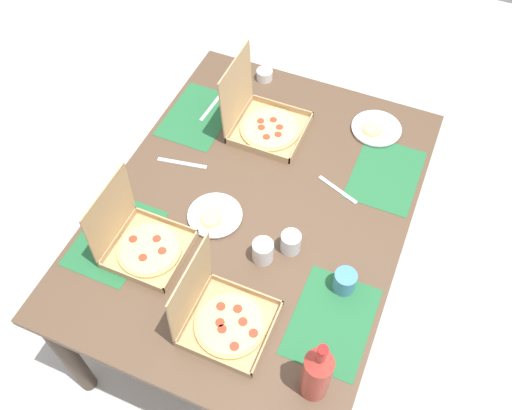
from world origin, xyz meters
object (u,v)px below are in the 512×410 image
(pizza_box_center, at_px, (263,121))
(cup_spare, at_px, (291,242))
(pizza_box_corner_right, at_px, (222,317))
(plate_far_right, at_px, (215,216))
(plate_near_left, at_px, (376,129))
(condiment_bowl, at_px, (265,75))
(cup_clear_left, at_px, (345,281))
(pizza_box_corner_left, at_px, (141,242))
(cup_dark, at_px, (263,251))
(soda_bottle, at_px, (317,373))

(pizza_box_center, relative_size, cup_spare, 3.83)
(pizza_box_corner_right, relative_size, plate_far_right, 1.48)
(plate_near_left, distance_m, condiment_bowl, 0.58)
(plate_near_left, distance_m, cup_clear_left, 0.79)
(pizza_box_corner_right, height_order, plate_near_left, pizza_box_corner_right)
(pizza_box_corner_left, height_order, cup_spare, pizza_box_corner_left)
(plate_far_right, relative_size, cup_clear_left, 2.43)
(plate_near_left, relative_size, condiment_bowl, 2.90)
(plate_far_right, height_order, cup_spare, cup_spare)
(pizza_box_center, bearing_deg, cup_clear_left, -136.98)
(plate_far_right, distance_m, cup_clear_left, 0.55)
(cup_dark, bearing_deg, pizza_box_corner_left, 108.02)
(pizza_box_center, height_order, cup_dark, pizza_box_center)
(plate_far_right, bearing_deg, pizza_box_corner_left, 141.49)
(soda_bottle, xyz_separation_m, cup_dark, (0.37, 0.33, -0.09))
(pizza_box_corner_right, relative_size, cup_clear_left, 3.60)
(pizza_box_corner_left, bearing_deg, soda_bottle, -107.52)
(cup_dark, bearing_deg, cup_spare, -46.01)
(pizza_box_center, height_order, plate_far_right, pizza_box_center)
(cup_dark, relative_size, cup_spare, 1.07)
(cup_spare, bearing_deg, pizza_box_center, 32.17)
(cup_clear_left, bearing_deg, condiment_bowl, 36.84)
(condiment_bowl, bearing_deg, cup_clear_left, -143.16)
(condiment_bowl, bearing_deg, pizza_box_corner_left, 176.87)
(pizza_box_corner_right, bearing_deg, pizza_box_center, 14.07)
(cup_spare, bearing_deg, pizza_box_corner_left, 113.04)
(condiment_bowl, bearing_deg, soda_bottle, -151.40)
(pizza_box_corner_left, height_order, soda_bottle, soda_bottle)
(pizza_box_corner_right, distance_m, plate_near_left, 1.09)
(plate_near_left, bearing_deg, pizza_box_corner_right, 167.69)
(pizza_box_corner_left, distance_m, cup_clear_left, 0.74)
(pizza_box_corner_right, distance_m, pizza_box_center, 0.91)
(pizza_box_corner_left, height_order, plate_near_left, pizza_box_corner_left)
(soda_bottle, distance_m, cup_clear_left, 0.38)
(soda_bottle, bearing_deg, pizza_box_center, 30.75)
(pizza_box_corner_left, bearing_deg, pizza_box_center, -13.19)
(soda_bottle, relative_size, condiment_bowl, 4.36)
(soda_bottle, xyz_separation_m, condiment_bowl, (1.27, 0.69, -0.11))
(cup_dark, bearing_deg, plate_far_right, 68.75)
(plate_near_left, distance_m, cup_dark, 0.81)
(cup_spare, bearing_deg, condiment_bowl, 28.35)
(pizza_box_corner_left, xyz_separation_m, pizza_box_center, (0.73, -0.17, 0.00))
(plate_near_left, bearing_deg, condiment_bowl, 78.29)
(cup_dark, distance_m, condiment_bowl, 0.97)
(cup_spare, bearing_deg, pizza_box_corner_right, 163.67)
(plate_far_right, height_order, condiment_bowl, condiment_bowl)
(pizza_box_corner_left, relative_size, cup_clear_left, 3.51)
(cup_clear_left, height_order, condiment_bowl, cup_clear_left)
(plate_near_left, height_order, cup_dark, cup_dark)
(plate_near_left, xyz_separation_m, condiment_bowl, (0.12, 0.57, 0.01))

